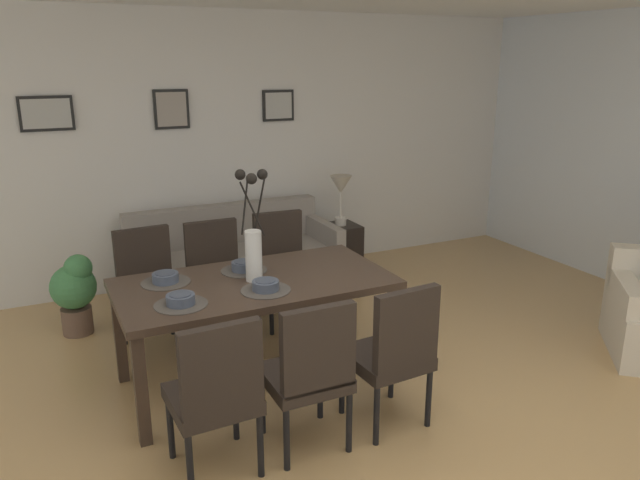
% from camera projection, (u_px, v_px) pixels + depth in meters
% --- Properties ---
extents(ground_plane, '(9.00, 9.00, 0.00)m').
position_uv_depth(ground_plane, '(366.00, 452.00, 3.48)').
color(ground_plane, tan).
extents(back_wall_panel, '(9.00, 0.10, 2.60)m').
position_uv_depth(back_wall_panel, '(201.00, 150.00, 5.91)').
color(back_wall_panel, silver).
rests_on(back_wall_panel, ground).
extents(dining_table, '(1.80, 0.93, 0.74)m').
position_uv_depth(dining_table, '(255.00, 291.00, 4.07)').
color(dining_table, '#3D2D23').
rests_on(dining_table, ground).
extents(dining_chair_near_left, '(0.45, 0.45, 0.92)m').
position_uv_depth(dining_chair_near_left, '(216.00, 390.00, 3.14)').
color(dining_chair_near_left, black).
rests_on(dining_chair_near_left, ground).
extents(dining_chair_near_right, '(0.47, 0.47, 0.92)m').
position_uv_depth(dining_chair_near_right, '(149.00, 283.00, 4.64)').
color(dining_chair_near_right, black).
rests_on(dining_chair_near_right, ground).
extents(dining_chair_far_left, '(0.44, 0.44, 0.92)m').
position_uv_depth(dining_chair_far_left, '(310.00, 369.00, 3.36)').
color(dining_chair_far_left, black).
rests_on(dining_chair_far_left, ground).
extents(dining_chair_far_right, '(0.45, 0.45, 0.92)m').
position_uv_depth(dining_chair_far_right, '(216.00, 274.00, 4.84)').
color(dining_chair_far_right, black).
rests_on(dining_chair_far_right, ground).
extents(dining_chair_mid_left, '(0.47, 0.47, 0.92)m').
position_uv_depth(dining_chair_mid_left, '(394.00, 349.00, 3.58)').
color(dining_chair_mid_left, black).
rests_on(dining_chair_mid_left, ground).
extents(dining_chair_mid_right, '(0.47, 0.47, 0.92)m').
position_uv_depth(dining_chair_mid_right, '(282.00, 262.00, 5.12)').
color(dining_chair_mid_right, black).
rests_on(dining_chair_mid_right, ground).
extents(centerpiece_vase, '(0.21, 0.23, 0.73)m').
position_uv_depth(centerpiece_vase, '(253.00, 239.00, 3.96)').
color(centerpiece_vase, white).
rests_on(centerpiece_vase, dining_table).
extents(placemat_near_left, '(0.32, 0.32, 0.01)m').
position_uv_depth(placemat_near_left, '(181.00, 304.00, 3.64)').
color(placemat_near_left, '#4C4742').
rests_on(placemat_near_left, dining_table).
extents(bowl_near_left, '(0.17, 0.17, 0.07)m').
position_uv_depth(bowl_near_left, '(181.00, 299.00, 3.63)').
color(bowl_near_left, '#475166').
rests_on(bowl_near_left, dining_table).
extents(placemat_near_right, '(0.32, 0.32, 0.01)m').
position_uv_depth(placemat_near_right, '(166.00, 282.00, 4.00)').
color(placemat_near_right, '#4C4742').
rests_on(placemat_near_right, dining_table).
extents(bowl_near_right, '(0.17, 0.17, 0.07)m').
position_uv_depth(bowl_near_right, '(165.00, 277.00, 3.99)').
color(bowl_near_right, '#475166').
rests_on(bowl_near_right, dining_table).
extents(placemat_far_left, '(0.32, 0.32, 0.01)m').
position_uv_depth(placemat_far_left, '(266.00, 290.00, 3.86)').
color(placemat_far_left, '#4C4742').
rests_on(placemat_far_left, dining_table).
extents(bowl_far_left, '(0.17, 0.17, 0.07)m').
position_uv_depth(bowl_far_left, '(266.00, 285.00, 3.85)').
color(bowl_far_left, '#475166').
rests_on(bowl_far_left, dining_table).
extents(placemat_far_right, '(0.32, 0.32, 0.01)m').
position_uv_depth(placemat_far_right, '(244.00, 270.00, 4.22)').
color(placemat_far_right, '#4C4742').
rests_on(placemat_far_right, dining_table).
extents(bowl_far_right, '(0.17, 0.17, 0.07)m').
position_uv_depth(bowl_far_right, '(244.00, 265.00, 4.21)').
color(bowl_far_right, '#475166').
rests_on(bowl_far_right, dining_table).
extents(sofa, '(1.90, 0.84, 0.80)m').
position_uv_depth(sofa, '(234.00, 265.00, 5.77)').
color(sofa, gray).
rests_on(sofa, ground).
extents(side_table, '(0.36, 0.36, 0.52)m').
position_uv_depth(side_table, '(340.00, 249.00, 6.30)').
color(side_table, black).
rests_on(side_table, ground).
extents(table_lamp, '(0.22, 0.22, 0.51)m').
position_uv_depth(table_lamp, '(341.00, 189.00, 6.12)').
color(table_lamp, beige).
rests_on(table_lamp, side_table).
extents(framed_picture_left, '(0.44, 0.03, 0.30)m').
position_uv_depth(framed_picture_left, '(46.00, 114.00, 5.17)').
color(framed_picture_left, black).
extents(framed_picture_center, '(0.32, 0.03, 0.36)m').
position_uv_depth(framed_picture_center, '(171.00, 109.00, 5.62)').
color(framed_picture_center, black).
extents(framed_picture_right, '(0.33, 0.03, 0.30)m').
position_uv_depth(framed_picture_right, '(278.00, 106.00, 6.06)').
color(framed_picture_right, black).
extents(potted_plant, '(0.36, 0.36, 0.67)m').
position_uv_depth(potted_plant, '(75.00, 290.00, 4.88)').
color(potted_plant, brown).
rests_on(potted_plant, ground).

